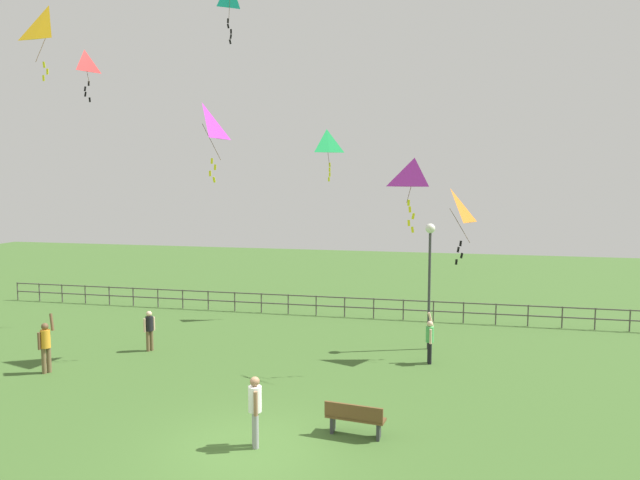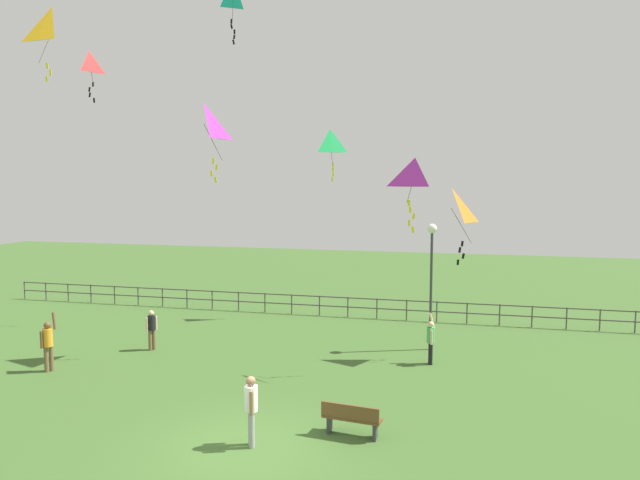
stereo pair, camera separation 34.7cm
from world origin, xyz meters
TOP-DOWN VIEW (x-y plane):
  - ground_plane at (0.00, 0.00)m, footprint 80.00×80.00m
  - lamppost at (3.81, 9.49)m, footprint 0.36×0.36m
  - park_bench at (2.35, 1.28)m, footprint 1.54×0.60m
  - person_0 at (0.13, 0.17)m, footprint 0.32×0.49m
  - person_1 at (-6.36, 6.92)m, footprint 0.29×0.40m
  - person_2 at (-8.42, 3.83)m, footprint 0.42×0.47m
  - person_3 at (3.93, 7.69)m, footprint 0.28×0.48m
  - kite_1 at (-10.40, 9.53)m, footprint 0.62×0.86m
  - kite_2 at (4.52, 8.88)m, footprint 1.27×1.06m
  - kite_3 at (-8.86, 5.34)m, footprint 1.05×1.13m
  - kite_4 at (3.36, 6.80)m, footprint 1.22×0.92m
  - kite_5 at (-4.09, 6.99)m, footprint 1.18×1.16m
  - kite_6 at (-1.14, 14.14)m, footprint 1.10×0.88m
  - waterfront_railing at (-0.31, 14.00)m, footprint 36.03×0.06m

SIDE VIEW (x-z plane):
  - ground_plane at x=0.00m, z-range 0.00..0.00m
  - park_bench at x=2.35m, z-range 0.04..0.89m
  - waterfront_railing at x=-0.31m, z-range 0.15..1.10m
  - person_1 at x=-6.36m, z-range 0.11..1.63m
  - person_3 at x=3.93m, z-range 0.00..1.78m
  - person_0 at x=0.13m, z-range 0.13..1.86m
  - person_2 at x=-8.42m, z-range 0.00..1.99m
  - lamppost at x=3.81m, z-range 1.05..5.82m
  - kite_2 at x=4.52m, z-range 3.99..6.59m
  - kite_4 at x=3.36m, z-range 5.31..7.70m
  - kite_6 at x=-1.14m, z-range 6.89..9.26m
  - kite_5 at x=-4.09m, z-range 6.94..9.67m
  - kite_1 at x=-10.40m, z-range 10.12..12.25m
  - kite_3 at x=-8.86m, z-range 10.24..12.73m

